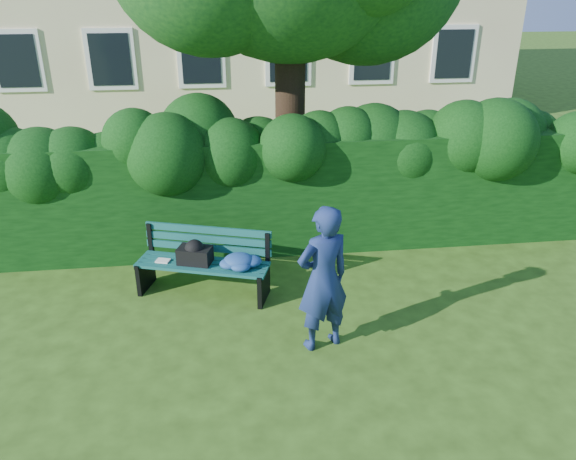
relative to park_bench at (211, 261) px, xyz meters
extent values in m
plane|color=#2E4914|center=(1.03, -0.72, -0.50)|extent=(80.00, 80.00, 0.00)
cube|color=white|center=(-4.97, 9.26, 1.50)|extent=(1.30, 0.08, 1.60)
cube|color=black|center=(-4.97, 9.22, 1.50)|extent=(1.05, 0.04, 1.35)
cube|color=white|center=(-2.57, 9.26, 1.50)|extent=(1.30, 0.08, 1.60)
cube|color=black|center=(-2.57, 9.22, 1.50)|extent=(1.05, 0.04, 1.35)
cube|color=white|center=(-0.17, 9.26, 1.50)|extent=(1.30, 0.08, 1.60)
cube|color=black|center=(-0.17, 9.22, 1.50)|extent=(1.05, 0.04, 1.35)
cube|color=white|center=(2.23, 9.26, 1.50)|extent=(1.30, 0.08, 1.60)
cube|color=black|center=(2.23, 9.22, 1.50)|extent=(1.05, 0.04, 1.35)
cube|color=white|center=(4.63, 9.26, 1.50)|extent=(1.30, 0.08, 1.60)
cube|color=black|center=(4.63, 9.22, 1.50)|extent=(1.05, 0.04, 1.35)
cube|color=white|center=(7.03, 9.26, 1.50)|extent=(1.30, 0.08, 1.60)
cube|color=black|center=(7.03, 9.22, 1.50)|extent=(1.05, 0.04, 1.35)
cube|color=black|center=(1.03, 1.48, 0.40)|extent=(10.00, 1.00, 1.80)
cylinder|color=black|center=(1.40, 2.45, 1.80)|extent=(0.50, 0.50, 4.59)
cube|color=#0D4141|center=(-0.17, -0.18, -0.05)|extent=(1.73, 0.66, 0.04)
cube|color=#0D4141|center=(-0.13, -0.06, -0.05)|extent=(1.73, 0.66, 0.04)
cube|color=#0D4141|center=(-0.10, 0.05, -0.05)|extent=(1.73, 0.66, 0.04)
cube|color=#0D4141|center=(-0.06, 0.17, -0.05)|extent=(1.73, 0.66, 0.04)
cube|color=#0D4141|center=(-0.03, 0.24, 0.08)|extent=(1.71, 0.60, 0.10)
cube|color=#0D4141|center=(-0.03, 0.25, 0.21)|extent=(1.71, 0.60, 0.10)
cube|color=#0D4141|center=(-0.03, 0.26, 0.34)|extent=(1.71, 0.60, 0.10)
cube|color=black|center=(-0.92, 0.26, -0.28)|extent=(0.21, 0.49, 0.44)
cube|color=black|center=(-0.83, 0.51, 0.15)|extent=(0.08, 0.08, 0.45)
cube|color=black|center=(-0.93, 0.21, -0.06)|extent=(0.19, 0.42, 0.05)
cube|color=black|center=(0.69, -0.27, -0.28)|extent=(0.21, 0.49, 0.44)
cube|color=black|center=(0.77, -0.02, 0.15)|extent=(0.08, 0.08, 0.45)
cube|color=black|center=(0.67, -0.32, -0.06)|extent=(0.19, 0.42, 0.05)
cube|color=white|center=(-0.65, 0.12, -0.02)|extent=(0.21, 0.18, 0.02)
cube|color=black|center=(-0.21, 0.03, 0.08)|extent=(0.50, 0.40, 0.22)
imported|color=navy|center=(1.27, -1.37, 0.38)|extent=(0.75, 0.61, 1.77)
camera|label=1|loc=(0.18, -6.80, 3.47)|focal=35.00mm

